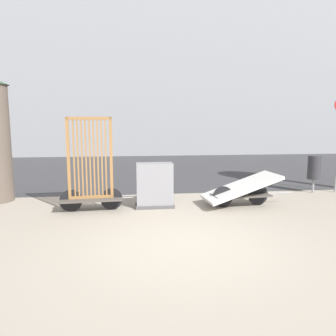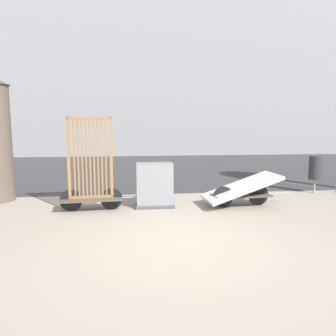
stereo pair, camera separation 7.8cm
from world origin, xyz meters
name	(u,v)px [view 2 (the right image)]	position (x,y,z in m)	size (l,w,h in m)	color
ground_plane	(182,244)	(0.00, 0.00, 0.00)	(60.00, 60.00, 0.00)	gray
road_strip	(152,168)	(0.00, 9.56, 0.00)	(56.00, 10.93, 0.01)	#38383A
building_facade	(145,75)	(0.00, 17.03, 5.25)	(48.00, 4.00, 10.49)	gray
bike_cart_with_bedframe	(91,178)	(-1.88, 2.45, 0.81)	(2.21, 0.69, 2.28)	#4C4742
bike_cart_with_mattress	(241,189)	(1.89, 2.45, 0.44)	(2.42, 1.16, 0.83)	#4C4742
utility_cabinet	(155,187)	(-0.32, 2.63, 0.52)	(0.97, 0.50, 1.13)	#4C4C4C
trash_bin	(315,168)	(4.61, 3.75, 0.78)	(0.38, 0.38, 1.14)	gray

